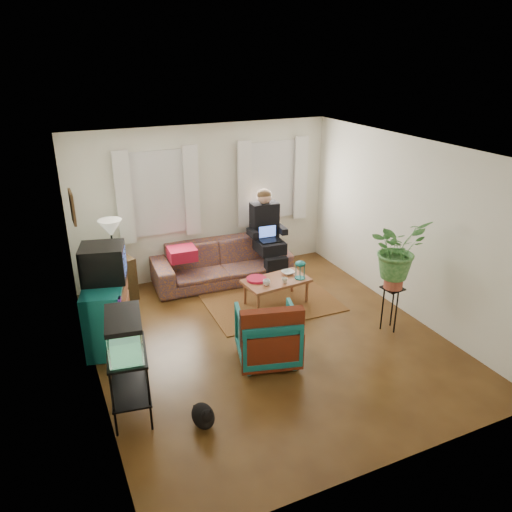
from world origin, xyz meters
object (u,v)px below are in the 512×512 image
aquarium_stand (130,383)px  coffee_table (276,292)px  armchair (267,333)px  side_table (117,279)px  dresser (107,314)px  plant_stand (390,309)px  sofa (221,256)px

aquarium_stand → coffee_table: aquarium_stand is taller
armchair → coffee_table: (0.78, 1.30, -0.17)m
coffee_table → side_table: bearing=146.6°
dresser → plant_stand: (3.68, -1.28, -0.12)m
side_table → plant_stand: side_table is taller
side_table → aquarium_stand: aquarium_stand is taller
coffee_table → aquarium_stand: bearing=-152.7°
coffee_table → plant_stand: size_ratio=1.53×
armchair → plant_stand: 1.90m
sofa → aquarium_stand: bearing=-123.8°
aquarium_stand → coffee_table: 3.05m
sofa → coffee_table: 1.27m
side_table → armchair: (1.44, -2.50, 0.03)m
side_table → plant_stand: bearing=-37.3°
dresser → armchair: (1.78, -1.23, -0.07)m
side_table → sofa: bearing=-1.5°
sofa → armchair: 2.47m
aquarium_stand → plant_stand: size_ratio=1.22×
aquarium_stand → plant_stand: 3.70m
armchair → sofa: bearing=-82.5°
side_table → armchair: armchair is taller
sofa → dresser: (-2.09, -1.22, -0.00)m
dresser → armchair: 2.17m
sofa → plant_stand: (1.59, -2.50, -0.12)m
sofa → coffee_table: bearing=-64.4°
side_table → aquarium_stand: (-0.35, -2.83, 0.05)m
sofa → dresser: 2.42m
aquarium_stand → plant_stand: bearing=13.2°
side_table → coffee_table: side_table is taller
dresser → plant_stand: 3.90m
aquarium_stand → plant_stand: (3.69, 0.28, -0.07)m
armchair → dresser: bearing=-19.9°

